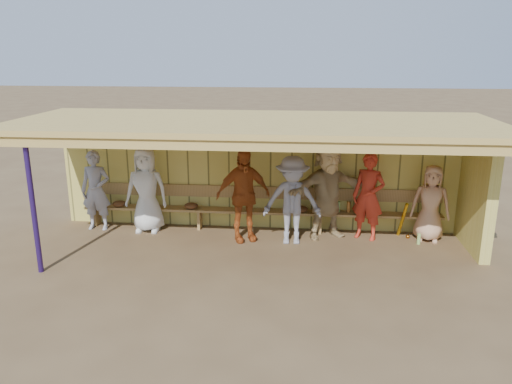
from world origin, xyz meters
TOP-DOWN VIEW (x-y plane):
  - ground at (0.00, 0.00)m, footprint 90.00×90.00m
  - player_a at (-3.46, 0.81)m, footprint 0.63×0.42m
  - player_b at (-2.36, 0.81)m, footprint 0.89×0.59m
  - player_d at (-0.27, 0.47)m, footprint 1.20×0.87m
  - player_e at (0.71, 0.40)m, footprint 1.16×0.69m
  - player_f at (1.41, 0.81)m, footprint 1.91×1.27m
  - player_g at (2.23, 0.79)m, footprint 0.77×0.66m
  - player_h at (3.46, 0.81)m, footprint 0.85×0.64m
  - dugout_structure at (0.39, 0.69)m, footprint 8.80×3.20m
  - bench at (0.00, 1.12)m, footprint 7.60×0.34m
  - dugout_equipment at (-0.44, 0.99)m, footprint 6.47×0.62m

SIDE VIEW (x-z plane):
  - ground at x=0.00m, z-range 0.00..0.00m
  - dugout_equipment at x=-0.44m, z-range 0.09..0.89m
  - bench at x=0.00m, z-range 0.06..0.99m
  - player_h at x=3.46m, z-range 0.00..1.56m
  - player_a at x=-3.46m, z-range 0.00..1.71m
  - player_e at x=0.71m, z-range 0.00..1.77m
  - player_g at x=2.23m, z-range 0.00..1.78m
  - player_b at x=-2.36m, z-range 0.00..1.80m
  - player_d at x=-0.27m, z-range 0.00..1.88m
  - player_f at x=1.41m, z-range 0.00..1.97m
  - dugout_structure at x=0.39m, z-range 0.44..2.94m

